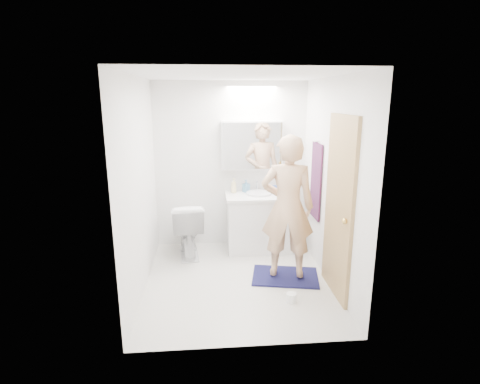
{
  "coord_description": "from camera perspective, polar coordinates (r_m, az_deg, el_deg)",
  "views": [
    {
      "loc": [
        -0.32,
        -4.14,
        2.17
      ],
      "look_at": [
        0.05,
        0.25,
        1.05
      ],
      "focal_mm": 27.98,
      "sensor_mm": 36.0,
      "label": 1
    }
  ],
  "objects": [
    {
      "name": "soap_bottle_a",
      "position": [
        5.41,
        -0.95,
        0.97
      ],
      "size": [
        0.12,
        0.12,
        0.21
      ],
      "primitive_type": "imported",
      "rotation": [
        0.0,
        0.0,
        0.66
      ],
      "color": "beige",
      "rests_on": "countertop"
    },
    {
      "name": "ceiling",
      "position": [
        4.16,
        -0.41,
        17.43
      ],
      "size": [
        2.5,
        2.5,
        0.0
      ],
      "primitive_type": "plane",
      "rotation": [
        3.14,
        0.0,
        0.0
      ],
      "color": "white",
      "rests_on": "floor"
    },
    {
      "name": "floor",
      "position": [
        4.69,
        -0.36,
        -13.33
      ],
      "size": [
        2.5,
        2.5,
        0.0
      ],
      "primitive_type": "plane",
      "color": "silver",
      "rests_on": "ground"
    },
    {
      "name": "countertop",
      "position": [
        5.33,
        2.93,
        -0.65
      ],
      "size": [
        0.95,
        0.58,
        0.04
      ],
      "primitive_type": "cube",
      "color": "white",
      "rests_on": "vanity_cabinet"
    },
    {
      "name": "towel",
      "position": [
        5.01,
        11.5,
        1.64
      ],
      "size": [
        0.02,
        0.42,
        1.0
      ],
      "primitive_type": "cube",
      "color": "#112437",
      "rests_on": "wall_right"
    },
    {
      "name": "sink_basin",
      "position": [
        5.35,
        2.89,
        -0.2
      ],
      "size": [
        0.36,
        0.36,
        0.03
      ],
      "primitive_type": "cylinder",
      "color": "silver",
      "rests_on": "countertop"
    },
    {
      "name": "toothbrush_cup",
      "position": [
        5.51,
        5.3,
        0.48
      ],
      "size": [
        0.1,
        0.1,
        0.09
      ],
      "primitive_type": "imported",
      "rotation": [
        0.0,
        0.0,
        0.05
      ],
      "color": "#4166C5",
      "rests_on": "countertop"
    },
    {
      "name": "wall_back",
      "position": [
        5.49,
        -1.41,
        4.07
      ],
      "size": [
        2.5,
        0.0,
        2.5
      ],
      "primitive_type": "plane",
      "rotation": [
        1.57,
        0.0,
        0.0
      ],
      "color": "white",
      "rests_on": "floor"
    },
    {
      "name": "faucet",
      "position": [
        5.52,
        2.63,
        0.94
      ],
      "size": [
        0.02,
        0.02,
        0.16
      ],
      "primitive_type": "cylinder",
      "color": "silver",
      "rests_on": "countertop"
    },
    {
      "name": "wall_front",
      "position": [
        3.07,
        1.46,
        -4.16
      ],
      "size": [
        2.5,
        0.0,
        2.5
      ],
      "primitive_type": "plane",
      "rotation": [
        -1.57,
        0.0,
        0.0
      ],
      "color": "white",
      "rests_on": "floor"
    },
    {
      "name": "door_knob",
      "position": [
        3.94,
        15.69,
        -4.31
      ],
      "size": [
        0.06,
        0.06,
        0.06
      ],
      "primitive_type": "sphere",
      "color": "gold",
      "rests_on": "door"
    },
    {
      "name": "mirror_panel",
      "position": [
        5.32,
        1.92,
        7.01
      ],
      "size": [
        0.84,
        0.01,
        0.66
      ],
      "primitive_type": "cube",
      "color": "silver",
      "rests_on": "medicine_cabinet"
    },
    {
      "name": "wall_right",
      "position": [
        4.49,
        13.77,
        1.36
      ],
      "size": [
        0.0,
        2.5,
        2.5
      ],
      "primitive_type": "plane",
      "rotation": [
        1.57,
        0.0,
        -1.57
      ],
      "color": "white",
      "rests_on": "floor"
    },
    {
      "name": "toilet",
      "position": [
        5.31,
        -8.01,
        -5.52
      ],
      "size": [
        0.5,
        0.8,
        0.77
      ],
      "primitive_type": "imported",
      "rotation": [
        0.0,
        0.0,
        3.24
      ],
      "color": "white",
      "rests_on": "floor"
    },
    {
      "name": "wall_left",
      "position": [
        4.32,
        -15.08,
        0.8
      ],
      "size": [
        0.0,
        2.5,
        2.5
      ],
      "primitive_type": "plane",
      "rotation": [
        1.57,
        0.0,
        1.57
      ],
      "color": "white",
      "rests_on": "floor"
    },
    {
      "name": "person",
      "position": [
        4.45,
        7.25,
        -2.31
      ],
      "size": [
        0.7,
        0.53,
        1.72
      ],
      "primitive_type": "imported",
      "rotation": [
        0.0,
        0.0,
        2.95
      ],
      "color": "tan",
      "rests_on": "bath_rug"
    },
    {
      "name": "bath_rug",
      "position": [
        4.78,
        6.91,
        -12.66
      ],
      "size": [
        0.89,
        0.69,
        0.02
      ],
      "primitive_type": "cube",
      "rotation": [
        0.0,
        0.0,
        -0.19
      ],
      "color": "#171645",
      "rests_on": "floor"
    },
    {
      "name": "vanity_cabinet",
      "position": [
        5.45,
        2.87,
        -4.82
      ],
      "size": [
        0.9,
        0.55,
        0.78
      ],
      "primitive_type": "cube",
      "color": "white",
      "rests_on": "floor"
    },
    {
      "name": "door",
      "position": [
        4.21,
        14.84,
        -2.37
      ],
      "size": [
        0.04,
        0.8,
        2.0
      ],
      "primitive_type": "cube",
      "color": "#A58452",
      "rests_on": "wall_right"
    },
    {
      "name": "soap_bottle_b",
      "position": [
        5.46,
        0.95,
        0.94
      ],
      "size": [
        0.12,
        0.12,
        0.19
      ],
      "primitive_type": "imported",
      "rotation": [
        0.0,
        0.0,
        -0.94
      ],
      "color": "teal",
      "rests_on": "countertop"
    },
    {
      "name": "toilet_paper_roll",
      "position": [
        4.27,
        7.83,
        -15.67
      ],
      "size": [
        0.11,
        0.11,
        0.1
      ],
      "primitive_type": "cylinder",
      "color": "white",
      "rests_on": "floor"
    },
    {
      "name": "towel_hook",
      "position": [
        4.92,
        11.65,
        7.55
      ],
      "size": [
        0.07,
        0.02,
        0.02
      ],
      "primitive_type": "cylinder",
      "rotation": [
        0.0,
        1.57,
        0.0
      ],
      "color": "silver",
      "rests_on": "wall_right"
    },
    {
      "name": "medicine_cabinet",
      "position": [
        5.39,
        1.82,
        7.11
      ],
      "size": [
        0.88,
        0.14,
        0.7
      ],
      "primitive_type": "cube",
      "color": "white",
      "rests_on": "wall_back"
    }
  ]
}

